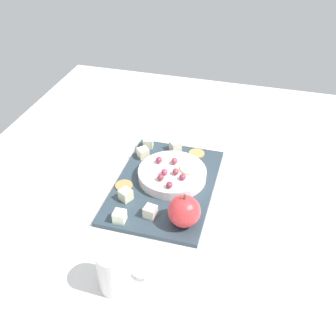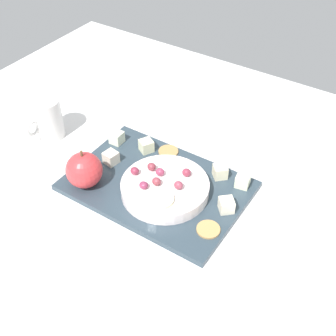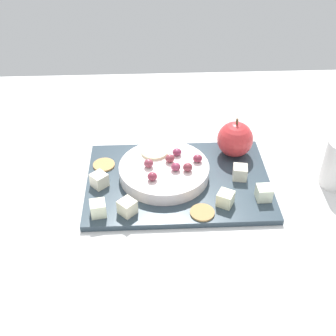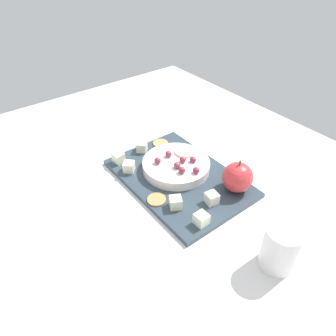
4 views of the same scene
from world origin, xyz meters
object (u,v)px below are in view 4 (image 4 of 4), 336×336
at_px(cheese_cube_2, 118,158).
at_px(cup, 280,248).
at_px(cheese_cube_1, 201,219).
at_px(grape_2, 177,165).
at_px(cheese_cube_3, 212,198).
at_px(grape_3, 168,154).
at_px(grape_0, 182,170).
at_px(cracker_0, 157,200).
at_px(grape_4, 196,170).
at_px(apple_slice_0, 185,152).
at_px(cheese_cube_0, 176,202).
at_px(cracker_1, 161,143).
at_px(cheese_cube_4, 129,167).
at_px(apple_whole, 237,177).
at_px(grape_5, 156,161).
at_px(platter, 179,178).
at_px(cheese_cube_5, 142,147).
at_px(grape_6, 183,159).
at_px(grape_1, 193,160).
at_px(serving_dish, 176,165).

bearing_deg(cheese_cube_2, cup, -169.99).
xyz_separation_m(cheese_cube_1, grape_2, (0.16, -0.06, 0.02)).
relative_size(cheese_cube_3, grape_3, 1.48).
bearing_deg(grape_0, cheese_cube_2, 27.21).
bearing_deg(cracker_0, grape_2, -66.12).
distance_m(grape_4, cup, 0.28).
xyz_separation_m(cracker_0, apple_slice_0, (0.08, -0.16, 0.03)).
height_order(cheese_cube_0, grape_2, grape_2).
height_order(cheese_cube_0, cracker_1, cheese_cube_0).
height_order(cracker_1, grape_0, grape_0).
distance_m(cheese_cube_4, cracker_0, 0.14).
height_order(cheese_cube_0, cheese_cube_3, same).
distance_m(apple_whole, cheese_cube_0, 0.17).
bearing_deg(grape_5, grape_3, -81.82).
relative_size(grape_0, cup, 0.18).
height_order(platter, apple_slice_0, apple_slice_0).
bearing_deg(platter, apple_slice_0, -51.94).
distance_m(cheese_cube_2, apple_slice_0, 0.18).
bearing_deg(cheese_cube_5, grape_6, -165.22).
bearing_deg(grape_6, cracker_1, -11.30).
distance_m(grape_2, apple_slice_0, 0.07).
xyz_separation_m(apple_whole, cheese_cube_2, (0.28, 0.17, -0.02)).
bearing_deg(grape_2, grape_5, 34.73).
xyz_separation_m(cheese_cube_2, cheese_cube_5, (0.00, -0.08, 0.00)).
relative_size(apple_whole, cheese_cube_4, 2.74).
relative_size(apple_whole, cheese_cube_2, 2.74).
xyz_separation_m(grape_0, grape_1, (0.02, -0.05, -0.00)).
bearing_deg(cup, cheese_cube_5, 0.25).
xyz_separation_m(cheese_cube_0, cheese_cube_1, (-0.07, -0.01, 0.00)).
distance_m(platter, apple_slice_0, 0.08).
bearing_deg(cheese_cube_1, grape_4, -36.75).
height_order(serving_dish, grape_5, grape_5).
bearing_deg(platter, grape_5, 34.78).
distance_m(apple_whole, cup, 0.21).
height_order(platter, grape_4, grape_4).
xyz_separation_m(apple_whole, cheese_cube_3, (0.00, 0.08, -0.02)).
height_order(cracker_1, grape_2, grape_2).
bearing_deg(platter, grape_6, -59.58).
xyz_separation_m(platter, cheese_cube_4, (0.10, 0.09, 0.02)).
xyz_separation_m(platter, grape_6, (0.01, -0.02, 0.04)).
relative_size(cheese_cube_4, grape_0, 1.48).
xyz_separation_m(cheese_cube_5, grape_3, (-0.10, -0.02, 0.02)).
bearing_deg(cheese_cube_0, grape_2, -40.32).
bearing_deg(grape_0, cup, 179.24).
bearing_deg(grape_0, platter, -18.45).
relative_size(cracker_1, grape_1, 2.43).
distance_m(serving_dish, cheese_cube_5, 0.13).
height_order(cheese_cube_5, grape_1, grape_1).
distance_m(apple_whole, grape_4, 0.10).
relative_size(apple_whole, grape_2, 4.07).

